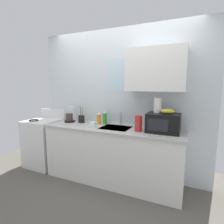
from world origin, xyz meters
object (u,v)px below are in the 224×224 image
object	(u,v)px
banana_bunch	(168,111)
paper_towel_roll	(158,105)
microwave	(163,123)
utensil_crock	(82,119)
dish_soap_bottle_green	(105,118)
dish_soap_bottle_orange	(99,119)
cereal_canister	(138,123)
mug_white	(93,125)
coffee_maker	(71,116)
stove_range	(44,142)

from	to	relation	value
banana_bunch	paper_towel_roll	xyz separation A→B (m)	(-0.15, 0.05, 0.08)
microwave	utensil_crock	xyz separation A→B (m)	(-1.44, 0.07, -0.06)
dish_soap_bottle_green	dish_soap_bottle_orange	size ratio (longest dim) A/B	1.10
cereal_canister	mug_white	size ratio (longest dim) A/B	2.42
microwave	mug_white	bearing A→B (deg)	-169.80
dish_soap_bottle_green	dish_soap_bottle_orange	xyz separation A→B (m)	(-0.09, -0.06, -0.01)
coffee_maker	cereal_canister	xyz separation A→B (m)	(1.33, -0.16, 0.01)
paper_towel_roll	microwave	bearing A→B (deg)	-27.38
paper_towel_roll	cereal_canister	distance (m)	0.39
banana_bunch	dish_soap_bottle_orange	world-z (taller)	banana_bunch
dish_soap_bottle_green	cereal_canister	xyz separation A→B (m)	(0.67, -0.25, 0.01)
stove_range	banana_bunch	bearing A→B (deg)	1.16
stove_range	microwave	bearing A→B (deg)	1.15
coffee_maker	dish_soap_bottle_orange	size ratio (longest dim) A/B	1.37
mug_white	dish_soap_bottle_orange	bearing A→B (deg)	99.49
dish_soap_bottle_orange	mug_white	size ratio (longest dim) A/B	2.15
microwave	dish_soap_bottle_orange	xyz separation A→B (m)	(-1.09, 0.09, -0.04)
cereal_canister	coffee_maker	bearing A→B (deg)	173.20
paper_towel_roll	cereal_canister	xyz separation A→B (m)	(-0.24, -0.15, -0.27)
cereal_canister	utensil_crock	world-z (taller)	utensil_crock
coffee_maker	mug_white	world-z (taller)	coffee_maker
paper_towel_roll	mug_white	distance (m)	1.03
paper_towel_roll	coffee_maker	distance (m)	1.59
paper_towel_roll	cereal_canister	size ratio (longest dim) A/B	0.96
dish_soap_bottle_orange	mug_white	world-z (taller)	dish_soap_bottle_orange
microwave	dish_soap_bottle_orange	distance (m)	1.10
banana_bunch	dish_soap_bottle_orange	size ratio (longest dim) A/B	0.98
microwave	dish_soap_bottle_orange	bearing A→B (deg)	175.19
stove_range	utensil_crock	xyz separation A→B (m)	(0.81, 0.12, 0.51)
microwave	banana_bunch	bearing A→B (deg)	1.77
paper_towel_roll	dish_soap_bottle_green	distance (m)	0.95
coffee_maker	microwave	bearing A→B (deg)	-2.06
coffee_maker	dish_soap_bottle_green	world-z (taller)	coffee_maker
stove_range	dish_soap_bottle_green	bearing A→B (deg)	8.84
dish_soap_bottle_orange	utensil_crock	size ratio (longest dim) A/B	0.70
paper_towel_roll	dish_soap_bottle_orange	xyz separation A→B (m)	(-0.99, 0.04, -0.28)
stove_range	coffee_maker	bearing A→B (deg)	10.24
paper_towel_roll	stove_range	bearing A→B (deg)	-177.43
dish_soap_bottle_green	mug_white	size ratio (longest dim) A/B	2.37
banana_bunch	coffee_maker	bearing A→B (deg)	178.05
banana_bunch	mug_white	world-z (taller)	banana_bunch
coffee_maker	banana_bunch	bearing A→B (deg)	-1.95
banana_bunch	coffee_maker	size ratio (longest dim) A/B	0.71
stove_range	banana_bunch	world-z (taller)	banana_bunch
cereal_canister	utensil_crock	size ratio (longest dim) A/B	0.79
microwave	dish_soap_bottle_green	size ratio (longest dim) A/B	2.04
stove_range	dish_soap_bottle_green	xyz separation A→B (m)	(1.24, 0.19, 0.55)
dish_soap_bottle_orange	stove_range	bearing A→B (deg)	-173.22
mug_white	utensil_crock	xyz separation A→B (m)	(-0.39, 0.26, 0.02)
dish_soap_bottle_green	microwave	bearing A→B (deg)	-8.34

